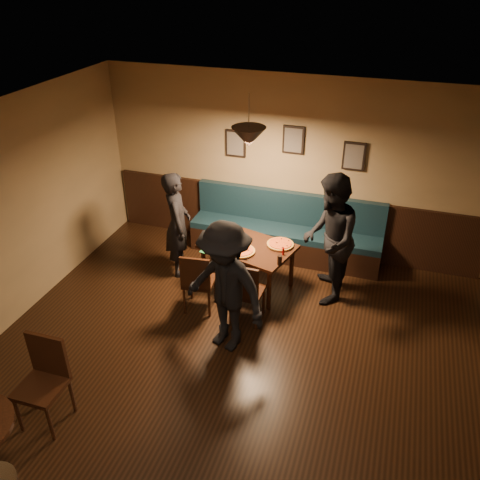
{
  "coord_description": "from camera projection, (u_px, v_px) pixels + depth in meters",
  "views": [
    {
      "loc": [
        1.45,
        -3.51,
        4.26
      ],
      "look_at": [
        -0.32,
        1.9,
        0.95
      ],
      "focal_mm": 37.24,
      "sensor_mm": 36.0,
      "label": 1
    }
  ],
  "objects": [
    {
      "name": "cutlery_set",
      "position": [
        236.0,
        258.0,
        6.71
      ],
      "size": [
        0.21,
        0.03,
        0.0
      ],
      "primitive_type": "cube",
      "rotation": [
        0.0,
        0.0,
        1.6
      ],
      "color": "white",
      "rests_on": "dining_table"
    },
    {
      "name": "diner_left",
      "position": [
        177.0,
        224.0,
        7.26
      ],
      "size": [
        0.6,
        0.7,
        1.61
      ],
      "primitive_type": "imported",
      "rotation": [
        0.0,
        0.0,
        2.0
      ],
      "color": "black",
      "rests_on": "floor"
    },
    {
      "name": "cafe_chair_far",
      "position": [
        41.0,
        386.0,
        4.97
      ],
      "size": [
        0.44,
        0.44,
        0.99
      ],
      "primitive_type": null,
      "rotation": [
        0.0,
        0.0,
        3.15
      ],
      "color": "#331C0E",
      "rests_on": "floor"
    },
    {
      "name": "picture_right",
      "position": [
        354.0,
        156.0,
        7.17
      ],
      "size": [
        0.32,
        0.04,
        0.42
      ],
      "primitive_type": "cube",
      "color": "black",
      "rests_on": "wall_back"
    },
    {
      "name": "diner_right",
      "position": [
        329.0,
        239.0,
        6.66
      ],
      "size": [
        0.84,
        1.0,
        1.84
      ],
      "primitive_type": "imported",
      "rotation": [
        0.0,
        0.0,
        -1.4
      ],
      "color": "black",
      "rests_on": "floor"
    },
    {
      "name": "picture_center",
      "position": [
        293.0,
        140.0,
        7.34
      ],
      "size": [
        0.32,
        0.04,
        0.42
      ],
      "primitive_type": "cube",
      "color": "black",
      "rests_on": "wall_back"
    },
    {
      "name": "tabasco_bottle",
      "position": [
        283.0,
        251.0,
        6.76
      ],
      "size": [
        0.03,
        0.03,
        0.13
      ],
      "primitive_type": "cylinder",
      "rotation": [
        0.0,
        0.0,
        0.13
      ],
      "color": "#990506",
      "rests_on": "dining_table"
    },
    {
      "name": "ceiling",
      "position": [
        205.0,
        160.0,
        4.01
      ],
      "size": [
        7.0,
        7.0,
        0.0
      ],
      "primitive_type": "plane",
      "rotation": [
        3.14,
        0.0,
        0.0
      ],
      "color": "silver",
      "rests_on": "ground"
    },
    {
      "name": "wall_back",
      "position": [
        292.0,
        168.0,
        7.59
      ],
      "size": [
        6.0,
        0.0,
        6.0
      ],
      "primitive_type": "plane",
      "rotation": [
        1.57,
        0.0,
        0.0
      ],
      "color": "#8C704F",
      "rests_on": "ground"
    },
    {
      "name": "booth_bench",
      "position": [
        285.0,
        228.0,
        7.79
      ],
      "size": [
        3.0,
        0.6,
        1.0
      ],
      "primitive_type": null,
      "color": "#0F232D",
      "rests_on": "ground"
    },
    {
      "name": "napkin_a",
      "position": [
        216.0,
        232.0,
        7.33
      ],
      "size": [
        0.2,
        0.2,
        0.01
      ],
      "primitive_type": "cube",
      "rotation": [
        0.0,
        0.0,
        0.58
      ],
      "color": "#1C6A36",
      "rests_on": "dining_table"
    },
    {
      "name": "chair_near_left",
      "position": [
        199.0,
        280.0,
        6.65
      ],
      "size": [
        0.44,
        0.44,
        0.9
      ],
      "primitive_type": null,
      "rotation": [
        0.0,
        0.0,
        0.12
      ],
      "color": "black",
      "rests_on": "floor"
    },
    {
      "name": "picture_left",
      "position": [
        236.0,
        143.0,
        7.65
      ],
      "size": [
        0.32,
        0.04,
        0.42
      ],
      "primitive_type": "cube",
      "color": "black",
      "rests_on": "wall_back"
    },
    {
      "name": "chair_near_right",
      "position": [
        247.0,
        290.0,
        6.45
      ],
      "size": [
        0.41,
        0.41,
        0.92
      ],
      "primitive_type": null,
      "rotation": [
        0.0,
        0.0,
        -0.02
      ],
      "color": "black",
      "rests_on": "floor"
    },
    {
      "name": "dining_table",
      "position": [
        247.0,
        265.0,
        7.18
      ],
      "size": [
        1.42,
        1.1,
        0.67
      ],
      "primitive_type": "cube",
      "rotation": [
        0.0,
        0.0,
        -0.26
      ],
      "color": "black",
      "rests_on": "floor"
    },
    {
      "name": "soda_glass",
      "position": [
        280.0,
        260.0,
        6.55
      ],
      "size": [
        0.08,
        0.08,
        0.14
      ],
      "primitive_type": "cylinder",
      "rotation": [
        0.0,
        0.0,
        0.31
      ],
      "color": "black",
      "rests_on": "dining_table"
    },
    {
      "name": "napkin_b",
      "position": [
        207.0,
        251.0,
        6.87
      ],
      "size": [
        0.18,
        0.18,
        0.01
      ],
      "primitive_type": "cube",
      "rotation": [
        0.0,
        0.0,
        -0.2
      ],
      "color": "#1E723B",
      "rests_on": "dining_table"
    },
    {
      "name": "pendant_lamp",
      "position": [
        249.0,
        137.0,
        6.22
      ],
      "size": [
        0.44,
        0.44,
        0.25
      ],
      "primitive_type": "cone",
      "rotation": [
        3.14,
        0.0,
        0.0
      ],
      "color": "black",
      "rests_on": "ceiling"
    },
    {
      "name": "diner_front",
      "position": [
        225.0,
        288.0,
        5.81
      ],
      "size": [
        1.25,
        0.95,
        1.71
      ],
      "primitive_type": "imported",
      "rotation": [
        0.0,
        0.0,
        -0.33
      ],
      "color": "black",
      "rests_on": "floor"
    },
    {
      "name": "floor",
      "position": [
        214.0,
        403.0,
        5.42
      ],
      "size": [
        7.0,
        7.0,
        0.0
      ],
      "primitive_type": "plane",
      "color": "black",
      "rests_on": "ground"
    },
    {
      "name": "pizza_b",
      "position": [
        241.0,
        251.0,
        6.83
      ],
      "size": [
        0.39,
        0.39,
        0.04
      ],
      "primitive_type": "cylinder",
      "rotation": [
        0.0,
        0.0,
        0.02
      ],
      "color": "orange",
      "rests_on": "dining_table"
    },
    {
      "name": "pizza_c",
      "position": [
        280.0,
        244.0,
        6.99
      ],
      "size": [
        0.47,
        0.47,
        0.04
      ],
      "primitive_type": "cylinder",
      "rotation": [
        0.0,
        0.0,
        0.3
      ],
      "color": "gold",
      "rests_on": "dining_table"
    },
    {
      "name": "wainscot",
      "position": [
        289.0,
        221.0,
        8.02
      ],
      "size": [
        5.88,
        0.06,
        1.0
      ],
      "primitive_type": "cube",
      "color": "black",
      "rests_on": "ground"
    },
    {
      "name": "pizza_a",
      "position": [
        221.0,
        235.0,
        7.23
      ],
      "size": [
        0.44,
        0.44,
        0.04
      ],
      "primitive_type": "cylinder",
      "rotation": [
        0.0,
        0.0,
        0.24
      ],
      "color": "#C45E25",
      "rests_on": "dining_table"
    }
  ]
}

